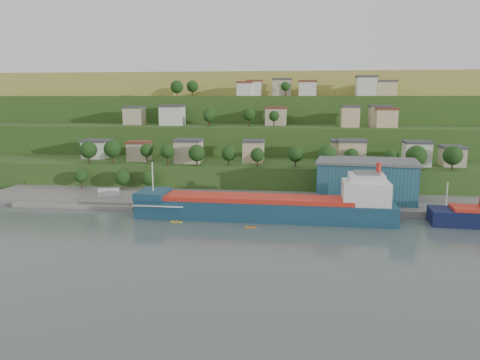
% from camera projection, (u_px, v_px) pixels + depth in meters
% --- Properties ---
extents(ground, '(500.00, 500.00, 0.00)m').
position_uv_depth(ground, '(240.00, 227.00, 126.07)').
color(ground, '#43514E').
rests_on(ground, ground).
extents(quay, '(220.00, 26.00, 4.00)m').
position_uv_depth(quay, '(313.00, 205.00, 150.83)').
color(quay, slate).
rests_on(quay, ground).
extents(pebble_beach, '(40.00, 18.00, 2.40)m').
position_uv_depth(pebble_beach, '(84.00, 203.00, 154.63)').
color(pebble_beach, slate).
rests_on(pebble_beach, ground).
extents(hillside, '(360.00, 211.04, 96.00)m').
position_uv_depth(hillside, '(276.00, 153.00, 290.74)').
color(hillside, '#284719').
rests_on(hillside, ground).
extents(cargo_ship_near, '(73.77, 12.86, 18.92)m').
position_uv_depth(cargo_ship_near, '(272.00, 209.00, 133.63)').
color(cargo_ship_near, '#13354A').
rests_on(cargo_ship_near, ground).
extents(warehouse, '(32.93, 22.35, 12.80)m').
position_uv_depth(warehouse, '(366.00, 180.00, 149.40)').
color(warehouse, '#204E60').
rests_on(warehouse, quay).
extents(caravan, '(7.38, 5.07, 3.18)m').
position_uv_depth(caravan, '(109.00, 193.00, 155.87)').
color(caravan, silver).
rests_on(caravan, pebble_beach).
extents(dinghy, '(4.04, 2.12, 0.77)m').
position_uv_depth(dinghy, '(115.00, 202.00, 148.26)').
color(dinghy, silver).
rests_on(dinghy, pebble_beach).
extents(kayak_orange, '(3.15, 0.82, 0.78)m').
position_uv_depth(kayak_orange, '(251.00, 227.00, 125.01)').
color(kayak_orange, orange).
rests_on(kayak_orange, ground).
extents(kayak_yellow, '(3.43, 0.73, 0.85)m').
position_uv_depth(kayak_yellow, '(176.00, 221.00, 130.46)').
color(kayak_yellow, gold).
rests_on(kayak_yellow, ground).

